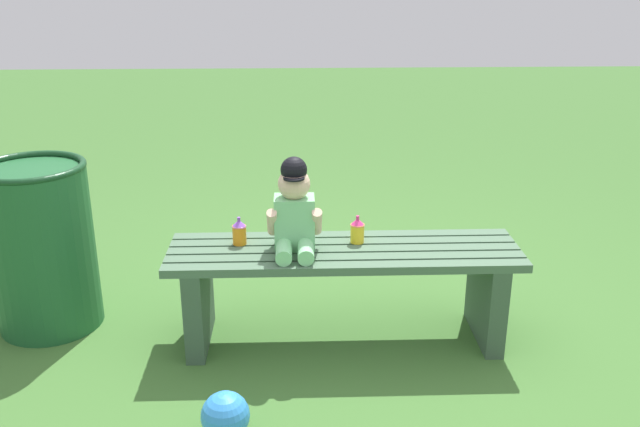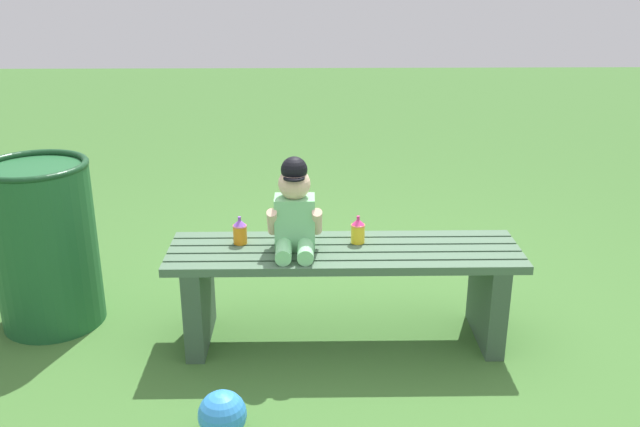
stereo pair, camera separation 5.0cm
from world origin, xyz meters
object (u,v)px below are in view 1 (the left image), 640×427
object	(u,v)px
park_bench	(344,279)
sippy_cup_left	(239,231)
child_figure	(294,210)
sippy_cup_right	(357,230)
toy_ball	(225,416)
trash_bin	(42,246)

from	to	relation	value
park_bench	sippy_cup_left	size ratio (longest dim) A/B	12.22
child_figure	sippy_cup_right	world-z (taller)	child_figure
sippy_cup_right	park_bench	bearing A→B (deg)	-133.14
child_figure	toy_ball	xyz separation A→B (m)	(-0.25, -0.67, -0.53)
toy_ball	trash_bin	size ratio (longest dim) A/B	0.23
park_bench	sippy_cup_right	xyz separation A→B (m)	(0.06, 0.07, 0.21)
sippy_cup_left	toy_ball	xyz separation A→B (m)	(-0.01, -0.73, -0.41)
child_figure	trash_bin	bearing A→B (deg)	170.51
child_figure	trash_bin	distance (m)	1.18
child_figure	trash_bin	size ratio (longest dim) A/B	0.52
child_figure	toy_ball	bearing A→B (deg)	-110.78
park_bench	sippy_cup_left	distance (m)	0.50
child_figure	toy_ball	world-z (taller)	child_figure
sippy_cup_left	sippy_cup_right	world-z (taller)	same
toy_ball	trash_bin	distance (m)	1.27
park_bench	child_figure	distance (m)	0.39
child_figure	trash_bin	xyz separation A→B (m)	(-1.14, 0.19, -0.23)
sippy_cup_right	toy_ball	xyz separation A→B (m)	(-0.53, -0.73, -0.41)
sippy_cup_left	trash_bin	xyz separation A→B (m)	(-0.90, 0.13, -0.11)
sippy_cup_right	sippy_cup_left	bearing A→B (deg)	180.00
sippy_cup_left	park_bench	bearing A→B (deg)	-8.21
sippy_cup_right	toy_ball	bearing A→B (deg)	-125.72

